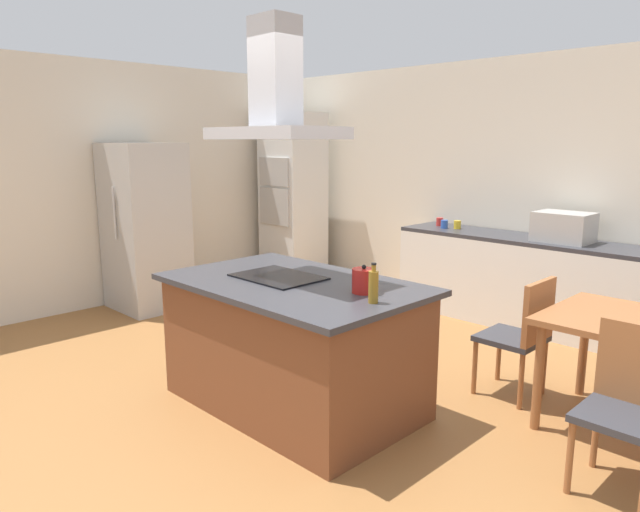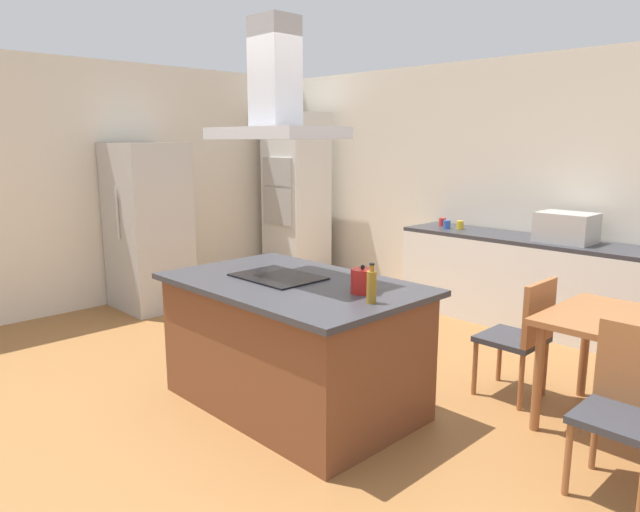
{
  "view_description": "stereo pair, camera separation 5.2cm",
  "coord_description": "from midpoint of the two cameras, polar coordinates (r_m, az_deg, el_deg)",
  "views": [
    {
      "loc": [
        2.85,
        -2.59,
        1.84
      ],
      "look_at": [
        -0.14,
        0.4,
        1.0
      ],
      "focal_mm": 32.56,
      "sensor_mm": 36.0,
      "label": 1
    },
    {
      "loc": [
        2.88,
        -2.55,
        1.84
      ],
      "look_at": [
        -0.14,
        0.4,
        1.0
      ],
      "focal_mm": 32.56,
      "sensor_mm": 36.0,
      "label": 2
    }
  ],
  "objects": [
    {
      "name": "cooktop",
      "position": [
        4.07,
        -4.49,
        -2.05
      ],
      "size": [
        0.6,
        0.44,
        0.01
      ],
      "primitive_type": "cube",
      "color": "black",
      "rests_on": "kitchen_island"
    },
    {
      "name": "coffee_mug_blue",
      "position": [
        6.48,
        11.9,
        3.08
      ],
      "size": [
        0.08,
        0.08,
        0.09
      ],
      "primitive_type": "cylinder",
      "color": "#2D56B2",
      "rests_on": "back_counter"
    },
    {
      "name": "wall_back",
      "position": [
        6.5,
        18.85,
        6.34
      ],
      "size": [
        7.2,
        0.1,
        2.7
      ],
      "primitive_type": "cube",
      "color": "beige",
      "rests_on": "ground"
    },
    {
      "name": "back_counter",
      "position": [
        6.19,
        19.0,
        -2.34
      ],
      "size": [
        2.6,
        0.62,
        0.9
      ],
      "color": "silver",
      "rests_on": "ground"
    },
    {
      "name": "olive_oil_bottle",
      "position": [
        3.42,
        4.84,
        -2.97
      ],
      "size": [
        0.06,
        0.06,
        0.24
      ],
      "color": "olive",
      "rests_on": "kitchen_island"
    },
    {
      "name": "coffee_mug_red",
      "position": [
        6.67,
        11.47,
        3.32
      ],
      "size": [
        0.08,
        0.08,
        0.09
      ],
      "primitive_type": "cylinder",
      "color": "red",
      "rests_on": "back_counter"
    },
    {
      "name": "coffee_mug_yellow",
      "position": [
        6.47,
        13.12,
        3.01
      ],
      "size": [
        0.08,
        0.08,
        0.09
      ],
      "primitive_type": "cylinder",
      "color": "gold",
      "rests_on": "back_counter"
    },
    {
      "name": "ground",
      "position": [
        5.3,
        9.35,
        -9.2
      ],
      "size": [
        16.0,
        16.0,
        0.0
      ],
      "primitive_type": "plane",
      "color": "#936033"
    },
    {
      "name": "tea_kettle",
      "position": [
        3.65,
        3.94,
        -2.43
      ],
      "size": [
        0.2,
        0.15,
        0.18
      ],
      "color": "#B21E19",
      "rests_on": "kitchen_island"
    },
    {
      "name": "range_hood",
      "position": [
        3.97,
        -4.76,
        14.99
      ],
      "size": [
        0.9,
        0.55,
        0.78
      ],
      "color": "#ADADB2"
    },
    {
      "name": "wall_left",
      "position": [
        7.27,
        -15.62,
        6.98
      ],
      "size": [
        0.1,
        8.8,
        2.7
      ],
      "primitive_type": "cube",
      "color": "beige",
      "rests_on": "ground"
    },
    {
      "name": "chair_at_left_end",
      "position": [
        4.42,
        19.01,
        -6.94
      ],
      "size": [
        0.42,
        0.42,
        0.89
      ],
      "color": "#333338",
      "rests_on": "ground"
    },
    {
      "name": "chair_facing_island",
      "position": [
        3.53,
        27.76,
        -12.31
      ],
      "size": [
        0.42,
        0.42,
        0.89
      ],
      "color": "#333338",
      "rests_on": "ground"
    },
    {
      "name": "kitchen_island",
      "position": [
        4.09,
        -2.98,
        -8.59
      ],
      "size": [
        1.79,
        1.13,
        0.9
      ],
      "color": "brown",
      "rests_on": "ground"
    },
    {
      "name": "wall_oven_stack",
      "position": [
        7.81,
        -2.87,
        5.81
      ],
      "size": [
        0.7,
        0.66,
        2.2
      ],
      "color": "silver",
      "rests_on": "ground"
    },
    {
      "name": "countertop_microwave",
      "position": [
        5.94,
        22.6,
        2.64
      ],
      "size": [
        0.5,
        0.38,
        0.28
      ],
      "primitive_type": "cube",
      "color": "#B2AFAA",
      "rests_on": "back_counter"
    },
    {
      "name": "refrigerator",
      "position": [
        6.67,
        -17.0,
        2.75
      ],
      "size": [
        0.8,
        0.73,
        1.82
      ],
      "color": "#B2AFAA",
      "rests_on": "ground"
    }
  ]
}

